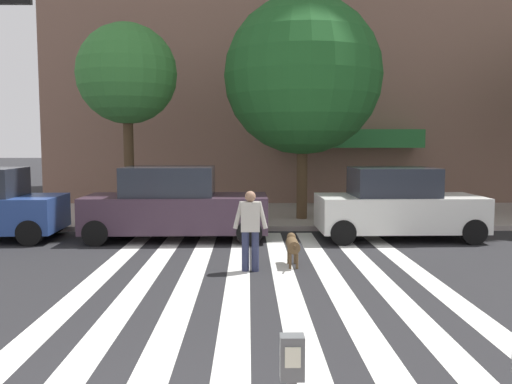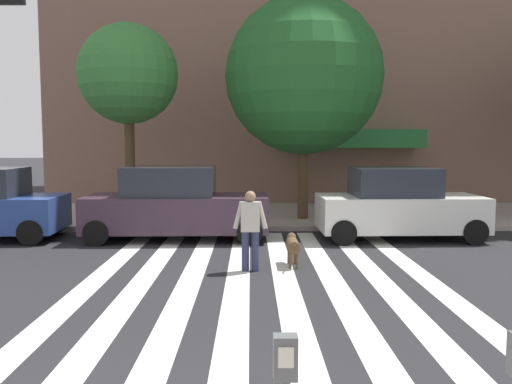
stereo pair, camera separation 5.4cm
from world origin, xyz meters
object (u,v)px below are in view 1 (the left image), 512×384
at_px(dog_on_leash, 293,245).
at_px(pedestrian_dog_walker, 250,226).
at_px(parked_car_behind_first, 175,205).
at_px(street_tree_nearest, 127,75).
at_px(parked_car_third_in_line, 397,205).
at_px(street_tree_middle, 303,76).

bearing_deg(dog_on_leash, pedestrian_dog_walker, -152.43).
distance_m(parked_car_behind_first, dog_on_leash, 4.30).
bearing_deg(street_tree_nearest, pedestrian_dog_walker, -59.31).
xyz_separation_m(parked_car_behind_first, dog_on_leash, (2.91, -3.13, -0.48)).
relative_size(parked_car_behind_first, parked_car_third_in_line, 1.11).
relative_size(street_tree_nearest, street_tree_middle, 0.88).
height_order(pedestrian_dog_walker, dog_on_leash, pedestrian_dog_walker).
distance_m(street_tree_middle, pedestrian_dog_walker, 7.69).
xyz_separation_m(parked_car_behind_first, parked_car_third_in_line, (6.00, -0.00, -0.01)).
bearing_deg(pedestrian_dog_walker, parked_car_behind_first, 119.26).
bearing_deg(parked_car_behind_first, street_tree_middle, 37.86).
relative_size(street_tree_middle, dog_on_leash, 6.66).
distance_m(parked_car_third_in_line, street_tree_middle, 5.28).
bearing_deg(parked_car_third_in_line, street_tree_nearest, 159.64).
bearing_deg(street_tree_nearest, dog_on_leash, -51.77).
bearing_deg(street_tree_middle, dog_on_leash, -97.56).
height_order(parked_car_third_in_line, dog_on_leash, parked_car_third_in_line).
distance_m(street_tree_nearest, pedestrian_dog_walker, 8.47).
bearing_deg(dog_on_leash, parked_car_behind_first, 132.93).
relative_size(street_tree_middle, pedestrian_dog_walker, 4.30).
xyz_separation_m(street_tree_nearest, dog_on_leash, (4.76, -6.04, -4.29)).
height_order(parked_car_third_in_line, pedestrian_dog_walker, parked_car_third_in_line).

